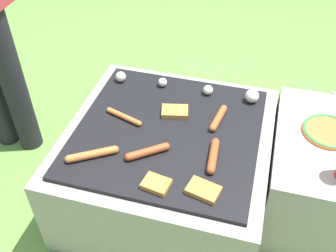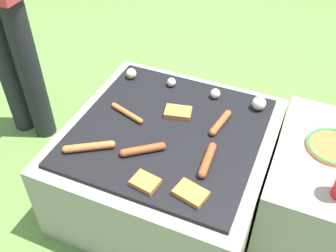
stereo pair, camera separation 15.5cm
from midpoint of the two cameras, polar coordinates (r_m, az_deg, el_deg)
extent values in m
plane|color=#567F38|center=(1.86, -2.41, -9.98)|extent=(14.00, 14.00, 0.00)
cube|color=gray|center=(1.71, -2.60, -5.94)|extent=(0.82, 0.82, 0.39)
cube|color=black|center=(1.57, -2.82, -0.92)|extent=(0.72, 0.72, 0.02)
cube|color=gray|center=(1.75, 18.26, -6.79)|extent=(0.39, 0.61, 0.41)
cylinder|color=black|center=(2.01, -23.59, 5.47)|extent=(0.11, 0.11, 0.76)
cylinder|color=#93421E|center=(1.44, 3.52, -4.47)|extent=(0.04, 0.15, 0.03)
sphere|color=#93421E|center=(1.39, 3.05, -6.59)|extent=(0.03, 0.03, 0.03)
sphere|color=#93421E|center=(1.49, 3.96, -2.50)|extent=(0.03, 0.03, 0.03)
cylinder|color=#A34C23|center=(1.59, 4.59, 1.04)|extent=(0.05, 0.14, 0.03)
sphere|color=#A34C23|center=(1.64, 5.44, 2.45)|extent=(0.03, 0.03, 0.03)
sphere|color=#A34C23|center=(1.55, 3.68, -0.45)|extent=(0.03, 0.03, 0.03)
cylinder|color=#B7602D|center=(1.62, -9.14, 1.24)|extent=(0.15, 0.07, 0.02)
sphere|color=#B7602D|center=(1.58, -7.01, 0.23)|extent=(0.02, 0.02, 0.02)
sphere|color=#B7602D|center=(1.67, -11.17, 2.19)|extent=(0.02, 0.02, 0.02)
cylinder|color=#93421E|center=(1.46, -6.04, -3.88)|extent=(0.13, 0.11, 0.03)
sphere|color=#93421E|center=(1.47, -3.31, -3.13)|extent=(0.03, 0.03, 0.03)
sphere|color=#93421E|center=(1.45, -8.81, -4.63)|extent=(0.03, 0.03, 0.03)
cylinder|color=#B7602D|center=(1.48, -13.92, -4.15)|extent=(0.16, 0.12, 0.03)
sphere|color=#B7602D|center=(1.48, -10.69, -3.51)|extent=(0.03, 0.03, 0.03)
sphere|color=#B7602D|center=(1.49, -17.15, -4.76)|extent=(0.03, 0.03, 0.03)
cube|color=#B27033|center=(1.63, -1.72, 2.02)|extent=(0.12, 0.10, 0.02)
cube|color=#B27033|center=(1.34, 1.83, -9.46)|extent=(0.12, 0.10, 0.02)
cube|color=#B27033|center=(1.36, -5.02, -8.56)|extent=(0.10, 0.09, 0.02)
sphere|color=beige|center=(1.83, -9.31, 6.98)|extent=(0.05, 0.05, 0.05)
sphere|color=beige|center=(1.78, -3.29, 6.26)|extent=(0.04, 0.04, 0.04)
sphere|color=silver|center=(1.73, 3.29, 5.14)|extent=(0.04, 0.04, 0.04)
sphere|color=silver|center=(1.70, 9.59, 4.22)|extent=(0.06, 0.06, 0.06)
cylinder|color=orange|center=(1.64, 19.83, -0.91)|extent=(0.20, 0.20, 0.01)
torus|color=#338C3F|center=(1.63, 19.87, -0.79)|extent=(0.20, 0.20, 0.01)
cylinder|color=silver|center=(1.78, 20.36, 2.66)|extent=(0.05, 0.19, 0.01)
cube|color=silver|center=(1.86, 20.96, 4.34)|extent=(0.03, 0.01, 0.01)
camera|label=1|loc=(0.08, -92.87, -2.56)|focal=42.00mm
camera|label=2|loc=(0.08, 87.13, 2.56)|focal=42.00mm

